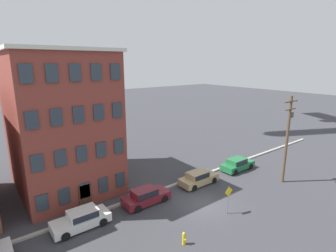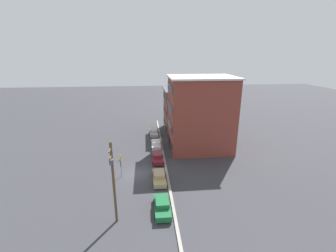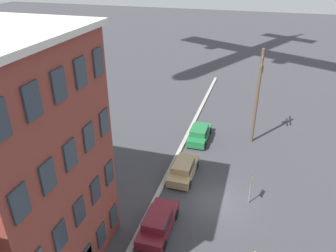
% 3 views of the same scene
% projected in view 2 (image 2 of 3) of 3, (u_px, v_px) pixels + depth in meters
% --- Properties ---
extents(ground_plane, '(200.00, 200.00, 0.00)m').
position_uv_depth(ground_plane, '(137.00, 174.00, 34.47)').
color(ground_plane, '#38383D').
extents(kerb_strip, '(56.00, 0.36, 0.16)m').
position_uv_depth(kerb_strip, '(167.00, 172.00, 34.86)').
color(kerb_strip, '#9E998E').
rests_on(kerb_strip, ground_plane).
extents(apartment_corner, '(9.55, 11.25, 10.01)m').
position_uv_depth(apartment_corner, '(188.00, 110.00, 52.56)').
color(apartment_corner, brown).
rests_on(apartment_corner, ground_plane).
extents(apartment_midblock, '(9.17, 11.86, 13.80)m').
position_uv_depth(apartment_midblock, '(200.00, 114.00, 41.72)').
color(apartment_midblock, brown).
rests_on(apartment_midblock, ground_plane).
extents(car_silver, '(4.40, 1.92, 1.43)m').
position_uv_depth(car_silver, '(154.00, 132.00, 50.70)').
color(car_silver, '#B7B7BC').
rests_on(car_silver, ground_plane).
extents(car_white, '(4.40, 1.92, 1.43)m').
position_uv_depth(car_white, '(156.00, 144.00, 44.04)').
color(car_white, silver).
rests_on(car_white, ground_plane).
extents(car_maroon, '(4.40, 1.92, 1.43)m').
position_uv_depth(car_maroon, '(158.00, 157.00, 38.44)').
color(car_maroon, maroon).
rests_on(car_maroon, ground_plane).
extents(car_tan, '(4.40, 1.92, 1.43)m').
position_uv_depth(car_tan, '(159.00, 177.00, 32.25)').
color(car_tan, tan).
rests_on(car_tan, ground_plane).
extents(car_green, '(4.40, 1.92, 1.43)m').
position_uv_depth(car_green, '(162.00, 205.00, 26.15)').
color(car_green, '#1E6638').
rests_on(car_green, ground_plane).
extents(caution_sign, '(1.05, 0.08, 2.60)m').
position_uv_depth(caution_sign, '(121.00, 166.00, 33.24)').
color(caution_sign, slate).
rests_on(caution_sign, ground_plane).
extents(utility_pole, '(2.40, 0.44, 9.38)m').
position_uv_depth(utility_pole, '(113.00, 179.00, 23.09)').
color(utility_pole, brown).
rests_on(utility_pole, ground_plane).
extents(fire_hydrant, '(0.24, 0.34, 0.96)m').
position_uv_depth(fire_hydrant, '(120.00, 158.00, 38.77)').
color(fire_hydrant, yellow).
rests_on(fire_hydrant, ground_plane).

